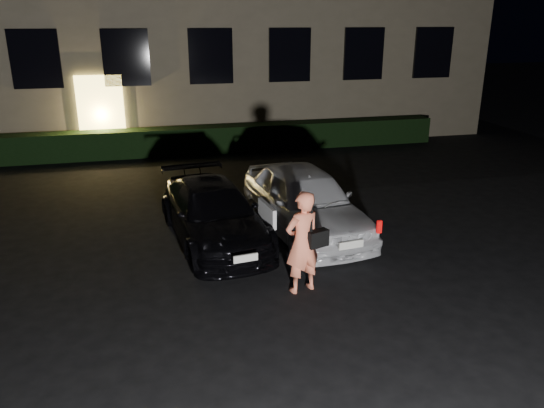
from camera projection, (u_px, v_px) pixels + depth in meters
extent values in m
plane|color=black|center=(314.00, 318.00, 7.76)|extent=(80.00, 80.00, 0.00)
cube|color=#FFDE64|center=(102.00, 116.00, 16.61)|extent=(1.40, 0.10, 2.50)
cube|color=black|center=(35.00, 59.00, 15.65)|extent=(1.40, 0.10, 1.70)
cube|color=black|center=(126.00, 58.00, 16.22)|extent=(1.40, 0.10, 1.70)
cube|color=black|center=(211.00, 56.00, 16.80)|extent=(1.40, 0.10, 1.70)
cube|color=black|center=(290.00, 55.00, 17.37)|extent=(1.40, 0.10, 1.70)
cube|color=black|center=(364.00, 54.00, 17.95)|extent=(1.40, 0.10, 1.70)
cube|color=black|center=(433.00, 53.00, 18.52)|extent=(1.40, 0.10, 1.70)
cube|color=black|center=(216.00, 139.00, 17.25)|extent=(15.00, 0.70, 0.85)
imported|color=black|center=(213.00, 213.00, 10.31)|extent=(2.06, 4.06, 1.13)
cube|color=white|center=(267.00, 213.00, 9.92)|extent=(0.17, 0.81, 0.38)
cube|color=silver|center=(246.00, 258.00, 8.55)|extent=(0.41, 0.09, 0.13)
imported|color=silver|center=(305.00, 200.00, 10.68)|extent=(2.08, 4.16, 1.36)
cube|color=red|center=(320.00, 236.00, 8.79)|extent=(0.09, 0.06, 0.23)
cube|color=red|center=(379.00, 227.00, 9.16)|extent=(0.09, 0.06, 0.23)
cube|color=silver|center=(351.00, 245.00, 9.00)|extent=(0.45, 0.10, 0.13)
imported|color=#FF7E5B|center=(302.00, 242.00, 8.29)|extent=(0.71, 0.57, 1.68)
cube|color=black|center=(318.00, 238.00, 8.28)|extent=(0.37, 0.25, 0.27)
cube|color=black|center=(311.00, 216.00, 8.13)|extent=(0.05, 0.06, 0.52)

